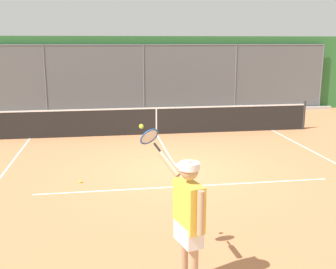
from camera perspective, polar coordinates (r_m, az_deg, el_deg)
The scene contains 6 objects.
ground_plane at distance 10.48m, azimuth 1.28°, elevation -4.98°, with size 60.00×60.00×0.00m, color #C67A4C.
court_line_markings at distance 9.02m, azimuth 3.05°, elevation -7.97°, with size 8.71×9.91×0.01m.
fence_backdrop at distance 19.18m, azimuth -3.57°, elevation 8.33°, with size 20.16×1.37×3.45m.
tennis_net at distance 14.40m, azimuth -1.64°, elevation 1.96°, with size 11.19×0.09×1.07m.
tennis_player at distance 5.24m, azimuth 2.76°, elevation -11.35°, with size 0.74×1.34×2.07m.
tennis_ball_mid_court at distance 9.76m, azimuth -12.11°, elevation -6.44°, with size 0.07×0.07×0.07m, color #CCDB33.
Camera 1 is at (1.76, 9.82, 3.20)m, focal length 43.68 mm.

